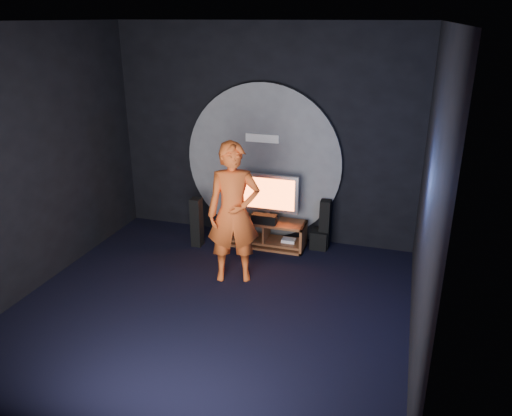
{
  "coord_description": "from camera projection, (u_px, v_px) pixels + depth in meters",
  "views": [
    {
      "loc": [
        2.22,
        -5.15,
        3.55
      ],
      "look_at": [
        0.31,
        1.05,
        1.05
      ],
      "focal_mm": 35.0,
      "sensor_mm": 36.0,
      "label": 1
    }
  ],
  "objects": [
    {
      "name": "wall_disc_panel",
      "position": [
        263.0,
        163.0,
        8.19
      ],
      "size": [
        2.6,
        0.11,
        2.6
      ],
      "color": "#515156",
      "rests_on": "ground"
    },
    {
      "name": "front_wall",
      "position": [
        71.0,
        281.0,
        3.62
      ],
      "size": [
        5.0,
        0.04,
        3.5
      ],
      "primitive_type": "cube",
      "color": "black",
      "rests_on": "ground"
    },
    {
      "name": "right_wall",
      "position": [
        428.0,
        202.0,
        5.16
      ],
      "size": [
        0.04,
        5.0,
        3.5
      ],
      "primitive_type": "cube",
      "color": "black",
      "rests_on": "ground"
    },
    {
      "name": "tv",
      "position": [
        268.0,
        195.0,
        8.01
      ],
      "size": [
        1.0,
        0.22,
        0.76
      ],
      "color": "#ACACB3",
      "rests_on": "media_console"
    },
    {
      "name": "center_speaker",
      "position": [
        264.0,
        219.0,
        7.96
      ],
      "size": [
        0.4,
        0.15,
        0.15
      ],
      "primitive_type": "cube",
      "color": "black",
      "rests_on": "media_console"
    },
    {
      "name": "back_wall",
      "position": [
        264.0,
        135.0,
        8.08
      ],
      "size": [
        5.0,
        0.04,
        3.5
      ],
      "primitive_type": "cube",
      "color": "black",
      "rests_on": "ground"
    },
    {
      "name": "player",
      "position": [
        234.0,
        213.0,
        6.89
      ],
      "size": [
        0.85,
        0.7,
        2.01
      ],
      "primitive_type": "imported",
      "rotation": [
        0.0,
        0.0,
        0.34
      ],
      "color": "#D5501D",
      "rests_on": "ground"
    },
    {
      "name": "tower_speaker_left",
      "position": [
        197.0,
        222.0,
        8.13
      ],
      "size": [
        0.16,
        0.18,
        0.82
      ],
      "primitive_type": "cube",
      "color": "black",
      "rests_on": "ground"
    },
    {
      "name": "ceiling",
      "position": [
        198.0,
        21.0,
        5.22
      ],
      "size": [
        5.0,
        5.0,
        0.01
      ],
      "primitive_type": "cube",
      "color": "black",
      "rests_on": "back_wall"
    },
    {
      "name": "remote",
      "position": [
        245.0,
        220.0,
        8.08
      ],
      "size": [
        0.18,
        0.05,
        0.02
      ],
      "primitive_type": "cube",
      "color": "black",
      "rests_on": "media_console"
    },
    {
      "name": "tower_speaker_right",
      "position": [
        325.0,
        224.0,
        8.05
      ],
      "size": [
        0.16,
        0.18,
        0.82
      ],
      "primitive_type": "cube",
      "color": "black",
      "rests_on": "ground"
    },
    {
      "name": "left_wall",
      "position": [
        28.0,
        163.0,
        6.54
      ],
      "size": [
        0.04,
        5.0,
        3.5
      ],
      "primitive_type": "cube",
      "color": "black",
      "rests_on": "ground"
    },
    {
      "name": "media_console",
      "position": [
        267.0,
        235.0,
        8.19
      ],
      "size": [
        1.28,
        0.45,
        0.45
      ],
      "color": "brown",
      "rests_on": "ground"
    },
    {
      "name": "floor",
      "position": [
        209.0,
        308.0,
        6.48
      ],
      "size": [
        5.0,
        5.0,
        0.0
      ],
      "primitive_type": "plane",
      "color": "black",
      "rests_on": "ground"
    },
    {
      "name": "subwoofer",
      "position": [
        319.0,
        239.0,
        8.13
      ],
      "size": [
        0.27,
        0.27,
        0.3
      ],
      "primitive_type": "cube",
      "color": "black",
      "rests_on": "ground"
    }
  ]
}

